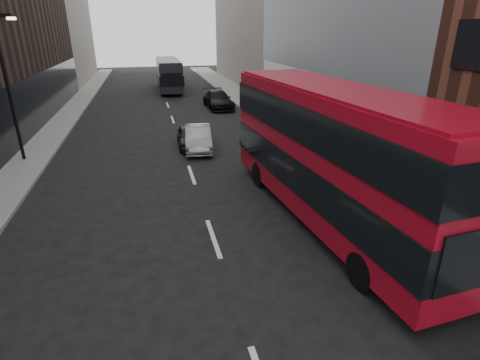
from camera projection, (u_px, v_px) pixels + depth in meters
sidewalk_right at (270, 116)px, 29.42m from camera, size 3.00×80.00×0.15m
sidewalk_left at (58, 128)px, 26.01m from camera, size 2.00×80.00×0.15m
building_left_mid at (2, 21)px, 27.12m from camera, size 5.00×24.00×14.00m
building_left_far at (61, 28)px, 47.10m from camera, size 5.00×20.00×13.00m
street_lamp at (8, 80)px, 18.11m from camera, size 1.06×0.22×7.00m
red_bus at (333, 150)px, 12.77m from camera, size 3.77×11.98×4.76m
grey_bus at (169, 74)px, 41.53m from camera, size 2.50×10.36×3.34m
car_a at (190, 136)px, 22.06m from camera, size 1.54×3.61×1.22m
car_b at (198, 138)px, 21.45m from camera, size 1.85×4.22×1.35m
car_c at (218, 100)px, 32.61m from camera, size 2.23×5.11×1.46m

